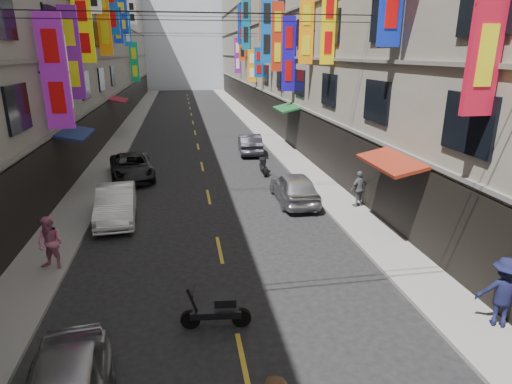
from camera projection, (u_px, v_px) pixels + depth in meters
name	position (u px, v px, depth m)	size (l,w,h in m)	color
sidewalk_left	(125.00, 134.00, 36.82)	(2.00, 90.00, 0.12)	slate
sidewalk_right	(262.00, 130.00, 38.76)	(2.00, 90.00, 0.12)	slate
building_row_left	(33.00, 15.00, 32.93)	(10.14, 90.00, 19.00)	gray
building_row_right	(330.00, 19.00, 36.81)	(10.14, 90.00, 19.00)	gray
haze_block	(183.00, 29.00, 81.24)	(18.00, 8.00, 22.00)	silver
shop_signage	(194.00, 15.00, 28.18)	(14.00, 55.00, 11.35)	#1127C9
street_awnings	(179.00, 130.00, 21.68)	(13.99, 35.20, 0.41)	#134A1F
overhead_cables	(196.00, 14.00, 23.84)	(14.00, 38.04, 1.24)	black
lane_markings	(196.00, 139.00, 34.99)	(0.12, 80.20, 0.01)	gold
scooter_crossing	(217.00, 312.00, 10.87)	(1.80, 0.53, 1.14)	black
scooter_far_right	(263.00, 166.00, 24.83)	(0.50, 1.80, 1.14)	black
car_left_mid	(116.00, 204.00, 17.88)	(1.51, 4.32, 1.42)	white
car_left_far	(132.00, 167.00, 23.83)	(2.23, 4.83, 1.34)	black
car_right_mid	(294.00, 187.00, 20.03)	(1.71, 4.26, 1.45)	#A7A7AC
car_right_far	(250.00, 144.00, 29.83)	(1.46, 4.19, 1.38)	#292830
pedestrian_lfar	(50.00, 243.00, 13.51)	(0.85, 0.58, 1.74)	#C3678A
pedestrian_rnear	(503.00, 292.00, 10.63)	(1.20, 0.62, 1.85)	#121432
pedestrian_rfar	(359.00, 189.00, 19.07)	(0.96, 0.55, 1.65)	#58585A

